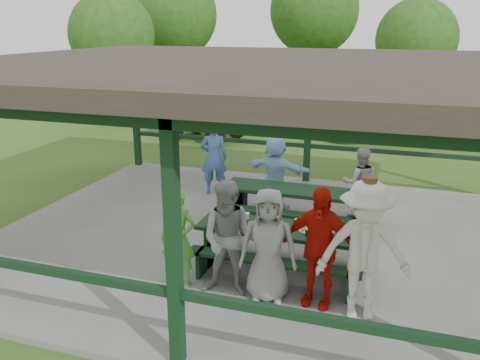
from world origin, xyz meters
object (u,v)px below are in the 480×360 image
(contestant_green, at_px, (178,238))
(spectator_grey, at_px, (360,183))
(picnic_table_near, at_px, (281,244))
(spectator_blue, at_px, (214,158))
(contestant_grey_mid, at_px, (268,245))
(contestant_white_fedora, at_px, (364,251))
(spectator_lblue, at_px, (276,171))
(pickup_truck, at_px, (406,117))
(farm_trailer, at_px, (206,122))
(picnic_table_far, at_px, (294,202))
(contestant_grey_left, at_px, (230,239))
(contestant_red, at_px, (319,247))

(contestant_green, relative_size, spectator_grey, 1.03)
(picnic_table_near, height_order, spectator_blue, spectator_blue)
(contestant_grey_mid, bearing_deg, contestant_white_fedora, -14.20)
(spectator_lblue, relative_size, pickup_truck, 0.28)
(picnic_table_near, xyz_separation_m, farm_trailer, (-4.96, 8.98, 0.06))
(picnic_table_far, bearing_deg, spectator_grey, 36.18)
(contestant_grey_left, height_order, spectator_blue, contestant_grey_left)
(spectator_lblue, xyz_separation_m, farm_trailer, (-4.12, 6.11, -0.27))
(contestant_grey_left, bearing_deg, spectator_lblue, 88.65)
(picnic_table_near, bearing_deg, picnic_table_far, 96.57)
(contestant_white_fedora, bearing_deg, picnic_table_near, 132.83)
(contestant_green, xyz_separation_m, spectator_blue, (-1.08, 4.23, 0.11))
(picnic_table_far, xyz_separation_m, contestant_red, (0.95, -2.78, 0.40))
(contestant_red, bearing_deg, contestant_grey_left, -167.36)
(pickup_truck, relative_size, farm_trailer, 1.55)
(pickup_truck, bearing_deg, contestant_red, 171.06)
(contestant_green, bearing_deg, contestant_grey_left, -6.09)
(spectator_grey, bearing_deg, contestant_grey_left, 53.99)
(picnic_table_near, relative_size, spectator_grey, 1.82)
(picnic_table_near, bearing_deg, farm_trailer, 118.91)
(spectator_blue, xyz_separation_m, pickup_truck, (4.11, 7.85, -0.16))
(contestant_green, xyz_separation_m, contestant_grey_mid, (1.39, 0.01, 0.08))
(picnic_table_near, xyz_separation_m, contestant_red, (0.72, -0.78, 0.40))
(picnic_table_near, relative_size, contestant_grey_mid, 1.59)
(picnic_table_far, distance_m, farm_trailer, 8.43)
(picnic_table_near, distance_m, farm_trailer, 10.26)
(spectator_lblue, bearing_deg, contestant_white_fedora, 131.52)
(contestant_red, height_order, contestant_white_fedora, contestant_white_fedora)
(spectator_lblue, xyz_separation_m, pickup_truck, (2.51, 8.32, -0.10))
(picnic_table_near, xyz_separation_m, contestant_white_fedora, (1.35, -0.92, 0.49))
(picnic_table_near, distance_m, contestant_white_fedora, 1.71)
(picnic_table_near, distance_m, spectator_grey, 3.00)
(pickup_truck, distance_m, farm_trailer, 6.99)
(picnic_table_far, bearing_deg, contestant_red, -71.08)
(contestant_green, distance_m, contestant_grey_left, 0.83)
(spectator_grey, bearing_deg, contestant_grey_mid, 61.73)
(picnic_table_near, relative_size, contestant_grey_left, 1.54)
(contestant_green, height_order, contestant_grey_left, contestant_grey_left)
(spectator_blue, xyz_separation_m, farm_trailer, (-2.52, 5.65, -0.33))
(contestant_grey_mid, bearing_deg, spectator_grey, 63.77)
(farm_trailer, bearing_deg, pickup_truck, 28.89)
(spectator_grey, height_order, pickup_truck, pickup_truck)
(pickup_truck, xyz_separation_m, farm_trailer, (-6.63, -2.21, -0.16))
(contestant_grey_left, relative_size, contestant_white_fedora, 0.87)
(contestant_grey_left, bearing_deg, farm_trailer, 108.14)
(spectator_lblue, bearing_deg, spectator_blue, -4.75)
(picnic_table_far, bearing_deg, contestant_grey_left, -96.01)
(spectator_blue, distance_m, pickup_truck, 8.86)
(contestant_grey_mid, height_order, spectator_blue, spectator_blue)
(spectator_lblue, bearing_deg, contestant_green, 93.61)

